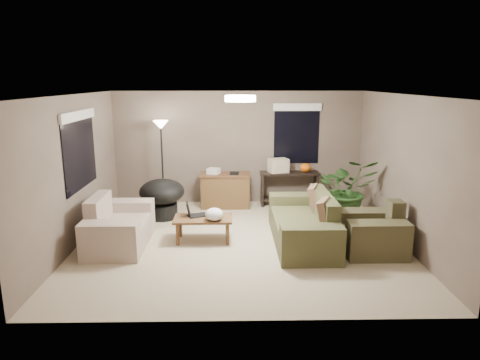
{
  "coord_description": "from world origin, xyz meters",
  "views": [
    {
      "loc": [
        -0.14,
        -6.96,
        2.73
      ],
      "look_at": [
        0.0,
        0.2,
        1.05
      ],
      "focal_mm": 32.0,
      "sensor_mm": 36.0,
      "label": 1
    }
  ],
  "objects_px": {
    "desk": "(225,190)",
    "papasan_chair": "(162,196)",
    "coffee_table": "(203,221)",
    "houseplant": "(347,196)",
    "armchair": "(372,234)",
    "loveseat": "(118,228)",
    "main_sofa": "(304,225)",
    "cat_scratching_post": "(386,233)",
    "console_table": "(289,186)",
    "floor_lamp": "(161,136)"
  },
  "relations": [
    {
      "from": "desk",
      "to": "papasan_chair",
      "type": "relative_size",
      "value": 0.94
    },
    {
      "from": "coffee_table",
      "to": "houseplant",
      "type": "xyz_separation_m",
      "value": [
        2.77,
        1.08,
        0.14
      ]
    },
    {
      "from": "armchair",
      "to": "loveseat",
      "type": "bearing_deg",
      "value": 175.03
    },
    {
      "from": "main_sofa",
      "to": "cat_scratching_post",
      "type": "relative_size",
      "value": 4.4
    },
    {
      "from": "armchair",
      "to": "coffee_table",
      "type": "distance_m",
      "value": 2.83
    },
    {
      "from": "main_sofa",
      "to": "cat_scratching_post",
      "type": "bearing_deg",
      "value": -8.87
    },
    {
      "from": "loveseat",
      "to": "console_table",
      "type": "relative_size",
      "value": 1.23
    },
    {
      "from": "desk",
      "to": "main_sofa",
      "type": "bearing_deg",
      "value": -56.34
    },
    {
      "from": "loveseat",
      "to": "coffee_table",
      "type": "distance_m",
      "value": 1.44
    },
    {
      "from": "desk",
      "to": "console_table",
      "type": "xyz_separation_m",
      "value": [
        1.42,
        0.14,
        0.06
      ]
    },
    {
      "from": "loveseat",
      "to": "houseplant",
      "type": "bearing_deg",
      "value": 16.31
    },
    {
      "from": "coffee_table",
      "to": "papasan_chair",
      "type": "distance_m",
      "value": 1.58
    },
    {
      "from": "console_table",
      "to": "main_sofa",
      "type": "bearing_deg",
      "value": -90.63
    },
    {
      "from": "coffee_table",
      "to": "armchair",
      "type": "bearing_deg",
      "value": -10.48
    },
    {
      "from": "papasan_chair",
      "to": "houseplant",
      "type": "relative_size",
      "value": 0.92
    },
    {
      "from": "desk",
      "to": "cat_scratching_post",
      "type": "relative_size",
      "value": 2.2
    },
    {
      "from": "console_table",
      "to": "houseplant",
      "type": "bearing_deg",
      "value": -47.41
    },
    {
      "from": "loveseat",
      "to": "floor_lamp",
      "type": "height_order",
      "value": "floor_lamp"
    },
    {
      "from": "floor_lamp",
      "to": "cat_scratching_post",
      "type": "height_order",
      "value": "floor_lamp"
    },
    {
      "from": "desk",
      "to": "armchair",
      "type": "bearing_deg",
      "value": -46.29
    },
    {
      "from": "loveseat",
      "to": "papasan_chair",
      "type": "relative_size",
      "value": 1.37
    },
    {
      "from": "armchair",
      "to": "papasan_chair",
      "type": "bearing_deg",
      "value": 153.98
    },
    {
      "from": "coffee_table",
      "to": "houseplant",
      "type": "bearing_deg",
      "value": 21.32
    },
    {
      "from": "armchair",
      "to": "coffee_table",
      "type": "relative_size",
      "value": 1.0
    },
    {
      "from": "cat_scratching_post",
      "to": "loveseat",
      "type": "bearing_deg",
      "value": 178.35
    },
    {
      "from": "floor_lamp",
      "to": "coffee_table",
      "type": "bearing_deg",
      "value": -62.87
    },
    {
      "from": "desk",
      "to": "floor_lamp",
      "type": "xyz_separation_m",
      "value": [
        -1.33,
        -0.12,
        1.22
      ]
    },
    {
      "from": "floor_lamp",
      "to": "houseplant",
      "type": "xyz_separation_m",
      "value": [
        3.74,
        -0.82,
        -1.1
      ]
    },
    {
      "from": "loveseat",
      "to": "houseplant",
      "type": "relative_size",
      "value": 1.26
    },
    {
      "from": "floor_lamp",
      "to": "cat_scratching_post",
      "type": "bearing_deg",
      "value": -28.15
    },
    {
      "from": "floor_lamp",
      "to": "cat_scratching_post",
      "type": "relative_size",
      "value": 3.82
    },
    {
      "from": "console_table",
      "to": "cat_scratching_post",
      "type": "relative_size",
      "value": 2.6
    },
    {
      "from": "armchair",
      "to": "papasan_chair",
      "type": "height_order",
      "value": "armchair"
    },
    {
      "from": "loveseat",
      "to": "armchair",
      "type": "relative_size",
      "value": 1.6
    },
    {
      "from": "loveseat",
      "to": "cat_scratching_post",
      "type": "relative_size",
      "value": 3.2
    },
    {
      "from": "console_table",
      "to": "coffee_table",
      "type": "bearing_deg",
      "value": -129.33
    },
    {
      "from": "coffee_table",
      "to": "papasan_chair",
      "type": "xyz_separation_m",
      "value": [
        -0.91,
        1.29,
        0.11
      ]
    },
    {
      "from": "floor_lamp",
      "to": "loveseat",
      "type": "bearing_deg",
      "value": -102.49
    },
    {
      "from": "desk",
      "to": "console_table",
      "type": "distance_m",
      "value": 1.43
    },
    {
      "from": "coffee_table",
      "to": "loveseat",
      "type": "bearing_deg",
      "value": -174.08
    },
    {
      "from": "main_sofa",
      "to": "floor_lamp",
      "type": "xyz_separation_m",
      "value": [
        -2.72,
        1.97,
        1.3
      ]
    },
    {
      "from": "papasan_chair",
      "to": "console_table",
      "type": "bearing_deg",
      "value": 18.13
    },
    {
      "from": "desk",
      "to": "floor_lamp",
      "type": "bearing_deg",
      "value": -174.71
    },
    {
      "from": "papasan_chair",
      "to": "coffee_table",
      "type": "bearing_deg",
      "value": -54.84
    },
    {
      "from": "coffee_table",
      "to": "cat_scratching_post",
      "type": "distance_m",
      "value": 3.11
    },
    {
      "from": "coffee_table",
      "to": "cat_scratching_post",
      "type": "height_order",
      "value": "cat_scratching_post"
    },
    {
      "from": "papasan_chair",
      "to": "desk",
      "type": "bearing_deg",
      "value": 30.42
    },
    {
      "from": "floor_lamp",
      "to": "cat_scratching_post",
      "type": "xyz_separation_m",
      "value": [
        4.07,
        -2.18,
        -1.38
      ]
    },
    {
      "from": "main_sofa",
      "to": "desk",
      "type": "height_order",
      "value": "main_sofa"
    },
    {
      "from": "floor_lamp",
      "to": "console_table",
      "type": "bearing_deg",
      "value": 5.41
    }
  ]
}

